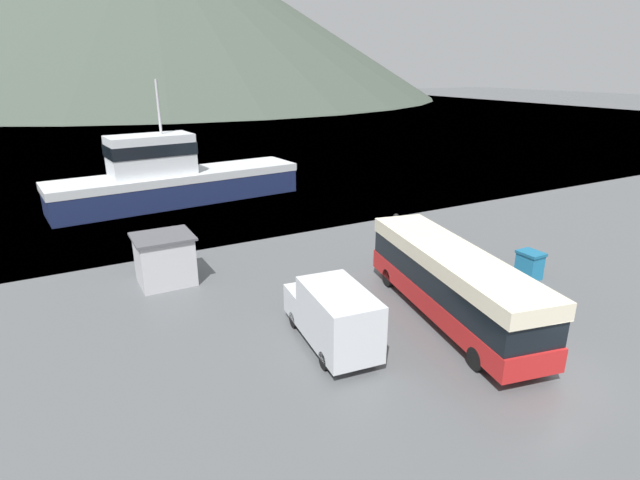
# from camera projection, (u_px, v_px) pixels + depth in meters

# --- Properties ---
(ground_plane) EXTENTS (400.00, 400.00, 0.00)m
(ground_plane) POSITION_uv_depth(u_px,v_px,m) (552.00, 371.00, 18.40)
(ground_plane) COLOR #515456
(water_surface) EXTENTS (240.00, 240.00, 0.00)m
(water_surface) POSITION_uv_depth(u_px,v_px,m) (102.00, 109.00, 133.31)
(water_surface) COLOR #3D5160
(water_surface) RESTS_ON ground
(hill_backdrop) EXTENTS (199.59, 199.59, 60.26)m
(hill_backdrop) POSITION_uv_depth(u_px,v_px,m) (153.00, 9.00, 177.09)
(hill_backdrop) COLOR #3D473D
(hill_backdrop) RESTS_ON ground
(tour_bus) EXTENTS (4.81, 11.45, 3.15)m
(tour_bus) POSITION_uv_depth(u_px,v_px,m) (451.00, 281.00, 21.77)
(tour_bus) COLOR red
(tour_bus) RESTS_ON ground
(delivery_van) EXTENTS (2.71, 5.68, 2.62)m
(delivery_van) POSITION_uv_depth(u_px,v_px,m) (333.00, 315.00, 19.66)
(delivery_van) COLOR silver
(delivery_van) RESTS_ON ground
(fishing_boat) EXTENTS (20.34, 6.38, 9.73)m
(fishing_boat) POSITION_uv_depth(u_px,v_px,m) (173.00, 178.00, 40.51)
(fishing_boat) COLOR #19234C
(fishing_boat) RESTS_ON water_surface
(storage_bin) EXTENTS (1.02, 1.25, 1.46)m
(storage_bin) POSITION_uv_depth(u_px,v_px,m) (530.00, 265.00, 26.27)
(storage_bin) COLOR teal
(storage_bin) RESTS_ON ground
(dock_kiosk) EXTENTS (2.92, 2.66, 2.57)m
(dock_kiosk) POSITION_uv_depth(u_px,v_px,m) (165.00, 259.00, 25.54)
(dock_kiosk) COLOR #B2B2B7
(dock_kiosk) RESTS_ON ground
(mooring_bollard) EXTENTS (0.42, 0.42, 0.90)m
(mooring_bollard) POSITION_uv_depth(u_px,v_px,m) (396.00, 219.00, 34.97)
(mooring_bollard) COLOR black
(mooring_bollard) RESTS_ON ground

